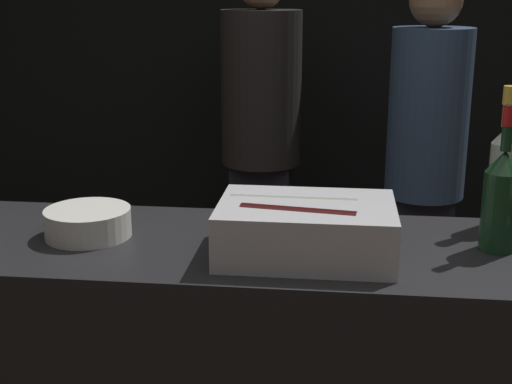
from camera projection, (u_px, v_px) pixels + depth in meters
The scene contains 7 objects.
wall_back_chalkboard at pixel (307, 21), 3.92m from camera, with size 6.40×0.06×2.80m.
ice_bin_with_bottles at pixel (305, 228), 1.61m from camera, with size 0.40×0.28×0.13m.
bowl_white at pixel (88, 222), 1.74m from camera, with size 0.21×0.21×0.07m.
red_wine_bottle_burgundy at pixel (501, 197), 1.62m from camera, with size 0.08×0.08×0.34m.
rose_wine_bottle at pixel (503, 170), 1.78m from camera, with size 0.07×0.07×0.36m.
person_in_hoodie at pixel (261, 128), 3.37m from camera, with size 0.38×0.38×1.69m.
person_blond_tee at pixel (426, 153), 2.95m from camera, with size 0.33×0.33×1.64m.
Camera 1 is at (0.19, -1.33, 1.58)m, focal length 50.00 mm.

